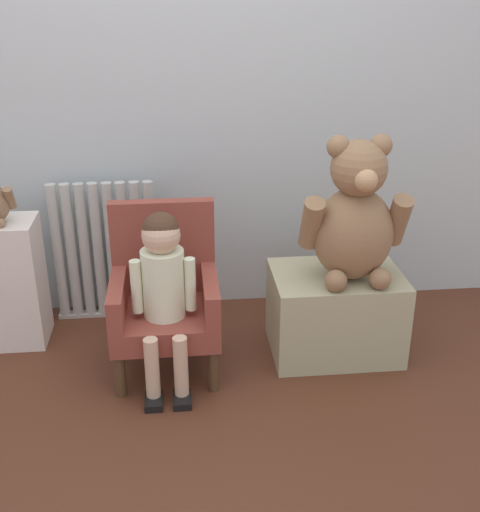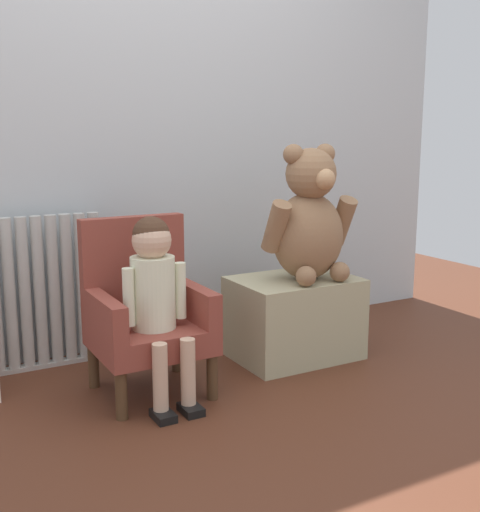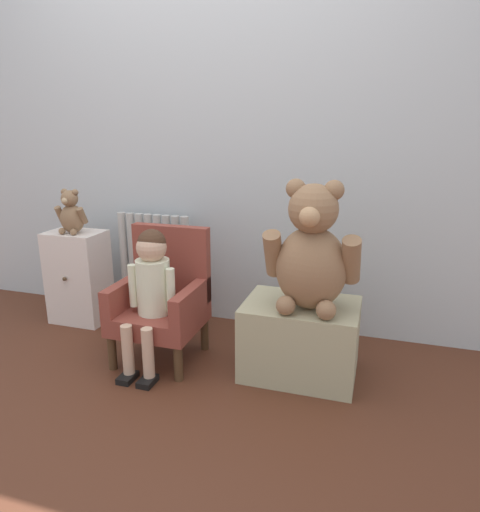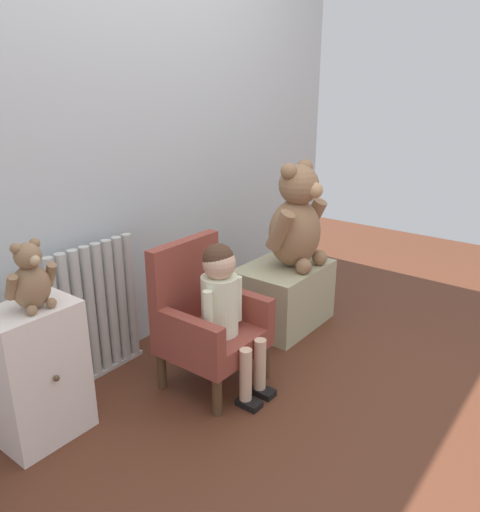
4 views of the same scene
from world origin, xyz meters
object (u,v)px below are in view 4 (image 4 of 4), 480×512
at_px(radiator, 96,312).
at_px(child_armchair, 205,319).
at_px(large_teddy_bear, 296,221).
at_px(low_bench, 284,295).
at_px(small_dresser, 38,373).
at_px(child_figure, 224,298).
at_px(small_teddy_bear, 31,279).

relative_size(radiator, child_armchair, 0.98).
distance_m(radiator, large_teddy_bear, 1.20).
bearing_deg(low_bench, small_dresser, 170.79).
bearing_deg(low_bench, radiator, 157.25).
bearing_deg(large_teddy_bear, low_bench, 135.81).
bearing_deg(small_dresser, child_armchair, -20.06).
relative_size(child_armchair, large_teddy_bear, 1.15).
distance_m(child_armchair, child_figure, 0.18).
bearing_deg(child_figure, large_teddy_bear, 7.17).
bearing_deg(small_dresser, child_figure, -27.66).
xyz_separation_m(low_bench, small_teddy_bear, (-1.43, 0.21, 0.51)).
bearing_deg(small_dresser, small_teddy_bear, -63.10).
xyz_separation_m(child_figure, large_teddy_bear, (0.78, 0.10, 0.17)).
distance_m(radiator, low_bench, 1.11).
relative_size(child_armchair, small_teddy_bear, 2.60).
xyz_separation_m(radiator, child_figure, (0.28, -0.57, 0.13)).
distance_m(child_armchair, low_bench, 0.75).
distance_m(child_figure, low_bench, 0.80).
relative_size(radiator, small_dresser, 1.17).
xyz_separation_m(small_dresser, large_teddy_bear, (1.49, -0.28, 0.35)).
height_order(radiator, child_figure, child_figure).
bearing_deg(radiator, child_figure, -63.52).
bearing_deg(child_armchair, small_teddy_bear, 161.57).
bearing_deg(low_bench, child_armchair, -177.93).
bearing_deg(child_figure, radiator, 116.48).
height_order(radiator, child_armchair, child_armchair).
xyz_separation_m(child_figure, low_bench, (0.73, 0.14, -0.28)).
bearing_deg(small_teddy_bear, large_teddy_bear, -9.59).
distance_m(low_bench, large_teddy_bear, 0.46).
xyz_separation_m(small_dresser, child_armchair, (0.72, -0.26, 0.03)).
height_order(low_bench, large_teddy_bear, large_teddy_bear).
relative_size(child_figure, large_teddy_bear, 1.19).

